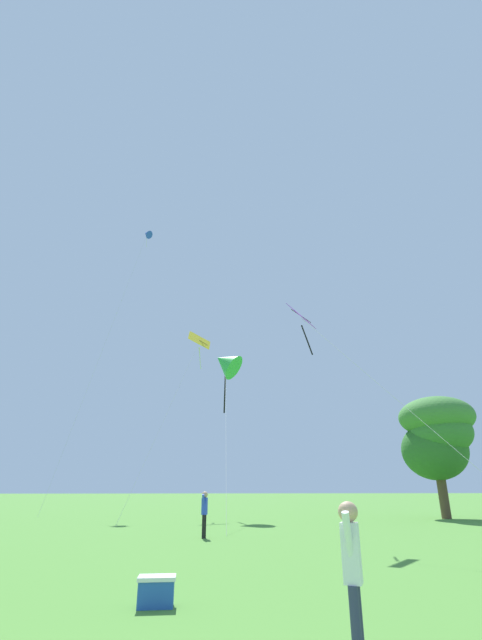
{
  "coord_description": "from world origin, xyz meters",
  "views": [
    {
      "loc": [
        1.57,
        -2.24,
        1.75
      ],
      "look_at": [
        4.73,
        26.27,
        12.74
      ],
      "focal_mm": 24.81,
      "sensor_mm": 36.0,
      "label": 1
    }
  ],
  "objects_px": {
    "person_in_red_shirt": "(352,566)",
    "tree_right_cluster": "(437,434)",
    "kite_green_small": "(226,363)",
    "person_in_blue_jacket": "(204,510)",
    "kite_purple_streamer": "(306,324)",
    "picnic_cooler": "(156,591)",
    "kite_yellow_diamond": "(198,346)",
    "kite_blue_delta": "(147,235)"
  },
  "relations": [
    {
      "from": "kite_green_small",
      "to": "tree_right_cluster",
      "type": "xyz_separation_m",
      "value": [
        13.95,
        -2.89,
        -5.27
      ]
    },
    {
      "from": "kite_blue_delta",
      "to": "kite_yellow_diamond",
      "type": "bearing_deg",
      "value": -59.04
    },
    {
      "from": "kite_purple_streamer",
      "to": "picnic_cooler",
      "type": "height_order",
      "value": "kite_purple_streamer"
    },
    {
      "from": "picnic_cooler",
      "to": "person_in_red_shirt",
      "type": "bearing_deg",
      "value": -53.25
    },
    {
      "from": "kite_green_small",
      "to": "kite_blue_delta",
      "type": "bearing_deg",
      "value": 122.11
    },
    {
      "from": "kite_yellow_diamond",
      "to": "person_in_red_shirt",
      "type": "relative_size",
      "value": 8.61
    },
    {
      "from": "kite_purple_streamer",
      "to": "person_in_blue_jacket",
      "type": "distance_m",
      "value": 8.76
    },
    {
      "from": "kite_green_small",
      "to": "picnic_cooler",
      "type": "bearing_deg",
      "value": -96.88
    },
    {
      "from": "kite_green_small",
      "to": "person_in_blue_jacket",
      "type": "bearing_deg",
      "value": -97.58
    },
    {
      "from": "tree_right_cluster",
      "to": "picnic_cooler",
      "type": "relative_size",
      "value": 12.69
    },
    {
      "from": "kite_purple_streamer",
      "to": "tree_right_cluster",
      "type": "distance_m",
      "value": 15.93
    },
    {
      "from": "kite_green_small",
      "to": "kite_purple_streamer",
      "type": "bearing_deg",
      "value": -79.24
    },
    {
      "from": "kite_blue_delta",
      "to": "person_in_blue_jacket",
      "type": "relative_size",
      "value": 17.85
    },
    {
      "from": "kite_yellow_diamond",
      "to": "kite_green_small",
      "type": "height_order",
      "value": "kite_yellow_diamond"
    },
    {
      "from": "kite_yellow_diamond",
      "to": "picnic_cooler",
      "type": "xyz_separation_m",
      "value": [
        -0.78,
        -25.93,
        -12.28
      ]
    },
    {
      "from": "kite_yellow_diamond",
      "to": "kite_blue_delta",
      "type": "distance_m",
      "value": 20.42
    },
    {
      "from": "kite_purple_streamer",
      "to": "person_in_red_shirt",
      "type": "distance_m",
      "value": 15.15
    },
    {
      "from": "kite_yellow_diamond",
      "to": "picnic_cooler",
      "type": "relative_size",
      "value": 23.26
    },
    {
      "from": "kite_purple_streamer",
      "to": "picnic_cooler",
      "type": "distance_m",
      "value": 13.91
    },
    {
      "from": "kite_green_small",
      "to": "picnic_cooler",
      "type": "relative_size",
      "value": 22.33
    },
    {
      "from": "kite_purple_streamer",
      "to": "tree_right_cluster",
      "type": "xyz_separation_m",
      "value": [
        11.39,
        10.59,
        -3.46
      ]
    },
    {
      "from": "kite_yellow_diamond",
      "to": "person_in_blue_jacket",
      "type": "xyz_separation_m",
      "value": [
        0.31,
        -15.55,
        -11.51
      ]
    },
    {
      "from": "tree_right_cluster",
      "to": "kite_blue_delta",
      "type": "bearing_deg",
      "value": 144.18
    },
    {
      "from": "kite_yellow_diamond",
      "to": "person_in_red_shirt",
      "type": "distance_m",
      "value": 31.18
    },
    {
      "from": "kite_yellow_diamond",
      "to": "tree_right_cluster",
      "type": "distance_m",
      "value": 18.45
    },
    {
      "from": "kite_green_small",
      "to": "person_in_red_shirt",
      "type": "relative_size",
      "value": 8.26
    },
    {
      "from": "tree_right_cluster",
      "to": "kite_yellow_diamond",
      "type": "bearing_deg",
      "value": 160.55
    },
    {
      "from": "tree_right_cluster",
      "to": "person_in_blue_jacket",
      "type": "bearing_deg",
      "value": -147.67
    },
    {
      "from": "tree_right_cluster",
      "to": "picnic_cooler",
      "type": "height_order",
      "value": "tree_right_cluster"
    },
    {
      "from": "kite_green_small",
      "to": "tree_right_cluster",
      "type": "relative_size",
      "value": 1.76
    },
    {
      "from": "kite_yellow_diamond",
      "to": "kite_blue_delta",
      "type": "height_order",
      "value": "kite_blue_delta"
    },
    {
      "from": "person_in_blue_jacket",
      "to": "picnic_cooler",
      "type": "xyz_separation_m",
      "value": [
        -1.09,
        -10.39,
        -0.77
      ]
    },
    {
      "from": "kite_blue_delta",
      "to": "picnic_cooler",
      "type": "relative_size",
      "value": 49.42
    },
    {
      "from": "kite_yellow_diamond",
      "to": "kite_purple_streamer",
      "type": "bearing_deg",
      "value": -74.26
    },
    {
      "from": "person_in_red_shirt",
      "to": "tree_right_cluster",
      "type": "distance_m",
      "value": 27.76
    },
    {
      "from": "kite_green_small",
      "to": "person_in_red_shirt",
      "type": "bearing_deg",
      "value": -91.21
    },
    {
      "from": "kite_purple_streamer",
      "to": "kite_green_small",
      "type": "relative_size",
      "value": 0.76
    },
    {
      "from": "person_in_blue_jacket",
      "to": "picnic_cooler",
      "type": "relative_size",
      "value": 2.77
    },
    {
      "from": "kite_yellow_diamond",
      "to": "kite_green_small",
      "type": "relative_size",
      "value": 1.04
    },
    {
      "from": "person_in_red_shirt",
      "to": "picnic_cooler",
      "type": "bearing_deg",
      "value": 126.75
    },
    {
      "from": "kite_green_small",
      "to": "kite_yellow_diamond",
      "type": "bearing_deg",
      "value": 126.2
    },
    {
      "from": "tree_right_cluster",
      "to": "picnic_cooler",
      "type": "distance_m",
      "value": 26.77
    }
  ]
}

